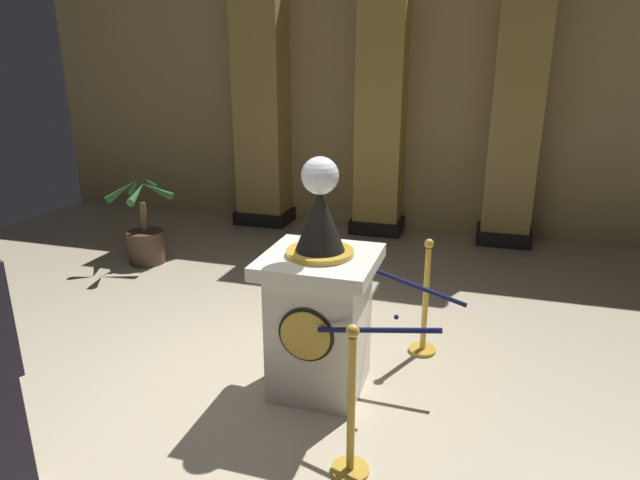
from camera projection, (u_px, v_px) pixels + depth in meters
name	position (u px, v px, depth m)	size (l,w,h in m)	color
ground_plane	(266.00, 388.00, 4.26)	(11.35, 11.35, 0.00)	beige
back_wall	(386.00, 99.00, 8.05)	(11.35, 0.16, 3.89)	tan
pedestal_clock	(320.00, 306.00, 4.07)	(0.83, 0.83, 1.82)	silver
stanchion_near	(351.00, 424.00, 3.27)	(0.24, 0.24, 1.02)	gold
stanchion_far	(425.00, 314.00, 4.70)	(0.24, 0.24, 1.05)	gold
velvet_rope	(397.00, 306.00, 3.86)	(0.96, 0.99, 0.22)	#141947
column_left	(264.00, 104.00, 8.32)	(0.87, 0.87, 3.74)	black
column_right	(517.00, 109.00, 7.29)	(0.78, 0.78, 3.74)	black
column_centre_rear	(382.00, 107.00, 7.81)	(0.79, 0.79, 3.74)	black
potted_palm_left	(146.00, 235.00, 6.89)	(0.82, 0.84, 1.15)	#4C3828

